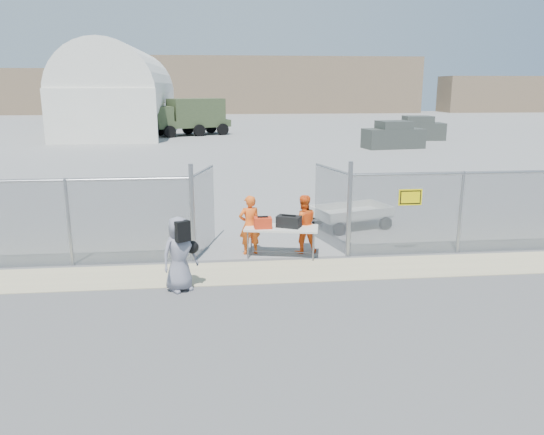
{
  "coord_description": "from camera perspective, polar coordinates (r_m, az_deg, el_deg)",
  "views": [
    {
      "loc": [
        -1.38,
        -10.98,
        4.34
      ],
      "look_at": [
        0.0,
        2.0,
        1.1
      ],
      "focal_mm": 35.0,
      "sensor_mm": 36.0,
      "label": 1
    }
  ],
  "objects": [
    {
      "name": "dirt_strip",
      "position": [
        12.82,
        0.47,
        -5.82
      ],
      "size": [
        44.0,
        1.6,
        0.01
      ],
      "primitive_type": "cube",
      "color": "#C1B488",
      "rests_on": "ground"
    },
    {
      "name": "black_duffel",
      "position": [
        13.68,
        1.82,
        -0.44
      ],
      "size": [
        0.7,
        0.58,
        0.29
      ],
      "primitive_type": "cube",
      "rotation": [
        0.0,
        0.0,
        -0.45
      ],
      "color": "black",
      "rests_on": "folding_table"
    },
    {
      "name": "military_truck",
      "position": [
        49.1,
        -8.72,
        10.62
      ],
      "size": [
        7.27,
        5.14,
        3.26
      ],
      "primitive_type": null,
      "rotation": [
        0.0,
        0.0,
        0.43
      ],
      "color": "#3E4D2D",
      "rests_on": "ground"
    },
    {
      "name": "visitor",
      "position": [
        11.63,
        -9.94,
        -3.88
      ],
      "size": [
        0.96,
        0.87,
        1.65
      ],
      "primitive_type": "imported",
      "rotation": [
        0.0,
        0.0,
        0.55
      ],
      "color": "gray",
      "rests_on": "ground"
    },
    {
      "name": "quonset_hangar",
      "position": [
        51.71,
        -16.07,
        13.04
      ],
      "size": [
        9.0,
        18.0,
        8.0
      ],
      "primitive_type": null,
      "color": "white",
      "rests_on": "ground"
    },
    {
      "name": "ground",
      "position": [
        11.89,
        1.02,
        -7.48
      ],
      "size": [
        160.0,
        160.0,
        0.0
      ],
      "primitive_type": "plane",
      "color": "#525252"
    },
    {
      "name": "distant_hills",
      "position": [
        89.21,
        -2.01,
        14.04
      ],
      "size": [
        140.0,
        6.0,
        9.0
      ],
      "primitive_type": null,
      "color": "#7F684F",
      "rests_on": "ground"
    },
    {
      "name": "folding_table",
      "position": [
        13.82,
        1.01,
        -2.63
      ],
      "size": [
        2.0,
        1.16,
        0.8
      ],
      "primitive_type": null,
      "rotation": [
        0.0,
        0.0,
        -0.21
      ],
      "color": "silver",
      "rests_on": "ground"
    },
    {
      "name": "chain_link_fence",
      "position": [
        13.45,
        0.0,
        0.0
      ],
      "size": [
        40.0,
        0.2,
        2.2
      ],
      "primitive_type": null,
      "color": "gray",
      "rests_on": "ground"
    },
    {
      "name": "utility_trailer",
      "position": [
        16.84,
        8.52,
        0.14
      ],
      "size": [
        3.39,
        2.45,
        0.74
      ],
      "primitive_type": null,
      "rotation": [
        0.0,
        0.0,
        0.32
      ],
      "color": "silver",
      "rests_on": "ground"
    },
    {
      "name": "orange_bag",
      "position": [
        13.58,
        -0.99,
        -0.57
      ],
      "size": [
        0.45,
        0.31,
        0.28
      ],
      "primitive_type": "cube",
      "rotation": [
        0.0,
        0.0,
        0.03
      ],
      "color": "red",
      "rests_on": "folding_table"
    },
    {
      "name": "parked_vehicle_mid",
      "position": [
        45.87,
        15.37,
        9.23
      ],
      "size": [
        4.37,
        2.2,
        1.92
      ],
      "primitive_type": null,
      "rotation": [
        0.0,
        0.0,
        -0.07
      ],
      "color": "#3C413C",
      "rests_on": "ground"
    },
    {
      "name": "security_worker_right",
      "position": [
        14.08,
        3.37,
        -0.71
      ],
      "size": [
        0.81,
        0.65,
        1.57
      ],
      "primitive_type": "imported",
      "rotation": [
        0.0,
        0.0,
        3.22
      ],
      "color": "#FF5F17",
      "rests_on": "ground"
    },
    {
      "name": "tarmac_inside",
      "position": [
        53.18,
        -4.61,
        9.23
      ],
      "size": [
        160.0,
        80.0,
        0.01
      ],
      "primitive_type": "cube",
      "color": "gray",
      "rests_on": "ground"
    },
    {
      "name": "parked_vehicle_near",
      "position": [
        39.25,
        12.91,
        8.64
      ],
      "size": [
        4.42,
        2.47,
        1.9
      ],
      "primitive_type": null,
      "rotation": [
        0.0,
        0.0,
        0.14
      ],
      "color": "#3C413C",
      "rests_on": "ground"
    },
    {
      "name": "security_worker_left",
      "position": [
        13.92,
        -2.43,
        -0.82
      ],
      "size": [
        0.65,
        0.5,
        1.59
      ],
      "primitive_type": "imported",
      "rotation": [
        0.0,
        0.0,
        3.35
      ],
      "color": "#FF5F17",
      "rests_on": "ground"
    }
  ]
}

